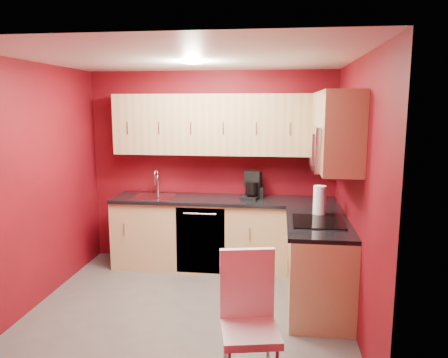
% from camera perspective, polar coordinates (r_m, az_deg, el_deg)
% --- Properties ---
extents(floor, '(3.20, 3.20, 0.00)m').
position_cam_1_polar(floor, '(4.69, -4.51, -16.53)').
color(floor, '#55524F').
rests_on(floor, ground).
extents(ceiling, '(3.20, 3.20, 0.00)m').
position_cam_1_polar(ceiling, '(4.23, -4.98, 15.48)').
color(ceiling, white).
rests_on(ceiling, wall_back).
extents(wall_back, '(3.20, 0.00, 3.20)m').
position_cam_1_polar(wall_back, '(5.74, -1.62, 1.48)').
color(wall_back, maroon).
rests_on(wall_back, floor).
extents(wall_front, '(3.20, 0.00, 3.20)m').
position_cam_1_polar(wall_front, '(2.88, -10.99, -7.03)').
color(wall_front, maroon).
rests_on(wall_front, floor).
extents(wall_left, '(0.00, 3.00, 3.00)m').
position_cam_1_polar(wall_left, '(4.88, -23.45, -0.80)').
color(wall_left, maroon).
rests_on(wall_left, floor).
extents(wall_right, '(0.00, 3.00, 3.00)m').
position_cam_1_polar(wall_right, '(4.26, 16.85, -1.84)').
color(wall_right, maroon).
rests_on(wall_right, floor).
extents(base_cabinets_back, '(2.80, 0.60, 0.87)m').
position_cam_1_polar(base_cabinets_back, '(5.60, -0.03, -7.28)').
color(base_cabinets_back, tan).
rests_on(base_cabinets_back, floor).
extents(base_cabinets_right, '(0.60, 1.30, 0.87)m').
position_cam_1_polar(base_cabinets_right, '(4.68, 12.16, -10.98)').
color(base_cabinets_right, tan).
rests_on(base_cabinets_right, floor).
extents(countertop_back, '(2.80, 0.63, 0.04)m').
position_cam_1_polar(countertop_back, '(5.47, -0.05, -2.76)').
color(countertop_back, black).
rests_on(countertop_back, base_cabinets_back).
extents(countertop_right, '(0.63, 1.27, 0.04)m').
position_cam_1_polar(countertop_right, '(4.53, 12.19, -5.65)').
color(countertop_right, black).
rests_on(countertop_right, base_cabinets_right).
extents(upper_cabinets_back, '(2.80, 0.35, 0.75)m').
position_cam_1_polar(upper_cabinets_back, '(5.49, 0.14, 7.13)').
color(upper_cabinets_back, tan).
rests_on(upper_cabinets_back, wall_back).
extents(upper_cabinets_right, '(0.35, 1.55, 0.75)m').
position_cam_1_polar(upper_cabinets_right, '(4.59, 14.17, 7.12)').
color(upper_cabinets_right, tan).
rests_on(upper_cabinets_right, wall_right).
extents(microwave, '(0.42, 0.76, 0.42)m').
position_cam_1_polar(microwave, '(4.36, 14.01, 4.01)').
color(microwave, silver).
rests_on(microwave, upper_cabinets_right).
extents(cooktop, '(0.50, 0.55, 0.01)m').
position_cam_1_polar(cooktop, '(4.49, 12.17, -5.46)').
color(cooktop, black).
rests_on(cooktop, countertop_right).
extents(sink, '(0.52, 0.42, 0.35)m').
position_cam_1_polar(sink, '(5.66, -9.10, -1.90)').
color(sink, silver).
rests_on(sink, countertop_back).
extents(dishwasher_front, '(0.60, 0.02, 0.82)m').
position_cam_1_polar(dishwasher_front, '(5.37, -3.10, -8.06)').
color(dishwasher_front, black).
rests_on(dishwasher_front, base_cabinets_back).
extents(downlight, '(0.20, 0.20, 0.01)m').
position_cam_1_polar(downlight, '(4.52, -4.14, 14.93)').
color(downlight, white).
rests_on(downlight, ceiling).
extents(coffee_maker, '(0.27, 0.31, 0.34)m').
position_cam_1_polar(coffee_maker, '(5.46, 3.58, -0.80)').
color(coffee_maker, black).
rests_on(coffee_maker, countertop_back).
extents(napkin_holder, '(0.13, 0.13, 0.13)m').
position_cam_1_polar(napkin_holder, '(5.53, 4.56, -1.75)').
color(napkin_holder, black).
rests_on(napkin_holder, countertop_back).
extents(paper_towel, '(0.22, 0.22, 0.31)m').
position_cam_1_polar(paper_towel, '(4.73, 12.37, -2.77)').
color(paper_towel, white).
rests_on(paper_towel, countertop_right).
extents(dining_chair, '(0.49, 0.50, 1.01)m').
position_cam_1_polar(dining_chair, '(3.31, 3.42, -18.47)').
color(dining_chair, white).
rests_on(dining_chair, floor).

